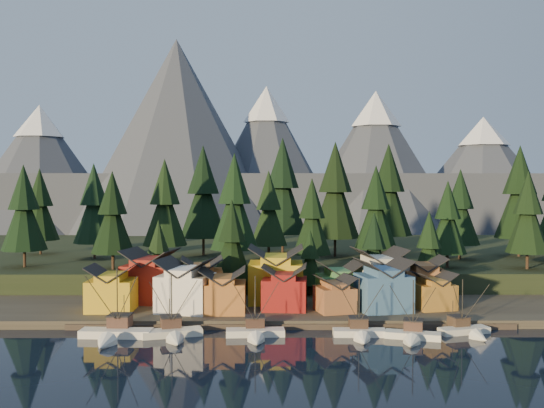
{
  "coord_description": "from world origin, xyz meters",
  "views": [
    {
      "loc": [
        -4.02,
        -91.43,
        25.98
      ],
      "look_at": [
        -3.34,
        30.0,
        21.74
      ],
      "focal_mm": 40.0,
      "sensor_mm": 36.0,
      "label": 1
    }
  ],
  "objects_px": {
    "boat_0": "(114,326)",
    "house_front_0": "(111,287)",
    "boat_4": "(360,325)",
    "house_front_1": "(186,284)",
    "boat_5": "(413,328)",
    "house_back_0": "(150,274)",
    "boat_6": "(468,324)",
    "house_back_1": "(202,279)",
    "boat_2": "(256,325)",
    "boat_1": "(173,325)"
  },
  "relations": [
    {
      "from": "house_front_0",
      "to": "boat_5",
      "type": "bearing_deg",
      "value": -17.36
    },
    {
      "from": "boat_4",
      "to": "house_back_1",
      "type": "bearing_deg",
      "value": 144.65
    },
    {
      "from": "house_back_0",
      "to": "boat_0",
      "type": "bearing_deg",
      "value": -81.6
    },
    {
      "from": "boat_1",
      "to": "boat_4",
      "type": "distance_m",
      "value": 31.43
    },
    {
      "from": "boat_0",
      "to": "house_back_0",
      "type": "bearing_deg",
      "value": 89.46
    },
    {
      "from": "boat_0",
      "to": "boat_5",
      "type": "relative_size",
      "value": 1.25
    },
    {
      "from": "boat_5",
      "to": "boat_4",
      "type": "bearing_deg",
      "value": -175.89
    },
    {
      "from": "house_back_1",
      "to": "boat_0",
      "type": "bearing_deg",
      "value": -125.0
    },
    {
      "from": "boat_2",
      "to": "house_back_0",
      "type": "xyz_separation_m",
      "value": [
        -22.13,
        23.12,
        5.1
      ]
    },
    {
      "from": "house_back_0",
      "to": "house_front_1",
      "type": "bearing_deg",
      "value": -35.26
    },
    {
      "from": "boat_2",
      "to": "house_back_1",
      "type": "bearing_deg",
      "value": 114.36
    },
    {
      "from": "house_front_0",
      "to": "house_back_1",
      "type": "xyz_separation_m",
      "value": [
        16.55,
        7.17,
        0.35
      ]
    },
    {
      "from": "boat_0",
      "to": "house_back_0",
      "type": "relative_size",
      "value": 1.15
    },
    {
      "from": "house_front_1",
      "to": "house_back_0",
      "type": "distance_m",
      "value": 12.47
    },
    {
      "from": "boat_5",
      "to": "house_front_1",
      "type": "relative_size",
      "value": 0.94
    },
    {
      "from": "house_front_1",
      "to": "house_back_0",
      "type": "bearing_deg",
      "value": 145.35
    },
    {
      "from": "boat_5",
      "to": "house_front_1",
      "type": "height_order",
      "value": "house_front_1"
    },
    {
      "from": "boat_4",
      "to": "boat_6",
      "type": "relative_size",
      "value": 1.05
    },
    {
      "from": "boat_0",
      "to": "house_front_0",
      "type": "relative_size",
      "value": 1.55
    },
    {
      "from": "boat_0",
      "to": "house_front_1",
      "type": "bearing_deg",
      "value": 59.31
    },
    {
      "from": "house_front_1",
      "to": "boat_4",
      "type": "bearing_deg",
      "value": -11.65
    },
    {
      "from": "boat_1",
      "to": "house_front_0",
      "type": "bearing_deg",
      "value": 117.67
    },
    {
      "from": "house_front_0",
      "to": "house_front_1",
      "type": "distance_m",
      "value": 14.32
    },
    {
      "from": "boat_6",
      "to": "boat_1",
      "type": "bearing_deg",
      "value": 166.16
    },
    {
      "from": "boat_5",
      "to": "boat_6",
      "type": "distance_m",
      "value": 10.75
    },
    {
      "from": "boat_0",
      "to": "house_front_0",
      "type": "height_order",
      "value": "boat_0"
    },
    {
      "from": "boat_0",
      "to": "boat_1",
      "type": "bearing_deg",
      "value": 7.44
    },
    {
      "from": "boat_2",
      "to": "house_front_0",
      "type": "bearing_deg",
      "value": 149.13
    },
    {
      "from": "house_back_0",
      "to": "boat_2",
      "type": "bearing_deg",
      "value": -34.42
    },
    {
      "from": "boat_5",
      "to": "house_back_1",
      "type": "bearing_deg",
      "value": 164.05
    },
    {
      "from": "house_front_1",
      "to": "house_back_0",
      "type": "relative_size",
      "value": 0.98
    },
    {
      "from": "boat_4",
      "to": "house_front_1",
      "type": "bearing_deg",
      "value": 157.47
    },
    {
      "from": "boat_5",
      "to": "boat_2",
      "type": "bearing_deg",
      "value": -167.65
    },
    {
      "from": "boat_6",
      "to": "house_back_1",
      "type": "distance_m",
      "value": 51.91
    },
    {
      "from": "boat_2",
      "to": "house_back_1",
      "type": "distance_m",
      "value": 24.97
    },
    {
      "from": "boat_2",
      "to": "house_back_1",
      "type": "xyz_separation_m",
      "value": [
        -11.39,
        21.8,
        4.3
      ]
    },
    {
      "from": "boat_0",
      "to": "house_front_0",
      "type": "bearing_deg",
      "value": 108.52
    },
    {
      "from": "house_front_0",
      "to": "house_back_0",
      "type": "bearing_deg",
      "value": 55.24
    },
    {
      "from": "boat_2",
      "to": "boat_6",
      "type": "relative_size",
      "value": 1.09
    },
    {
      "from": "boat_0",
      "to": "boat_4",
      "type": "distance_m",
      "value": 41.19
    },
    {
      "from": "boat_0",
      "to": "boat_5",
      "type": "height_order",
      "value": "boat_0"
    },
    {
      "from": "boat_4",
      "to": "boat_5",
      "type": "height_order",
      "value": "boat_4"
    },
    {
      "from": "house_back_0",
      "to": "boat_6",
      "type": "bearing_deg",
      "value": -8.45
    },
    {
      "from": "boat_5",
      "to": "house_back_0",
      "type": "bearing_deg",
      "value": 168.93
    },
    {
      "from": "boat_6",
      "to": "house_front_0",
      "type": "xyz_separation_m",
      "value": [
        -64.14,
        13.07,
        4.1
      ]
    },
    {
      "from": "boat_4",
      "to": "house_back_1",
      "type": "xyz_separation_m",
      "value": [
        -28.99,
        21.78,
        4.31
      ]
    },
    {
      "from": "boat_1",
      "to": "boat_2",
      "type": "relative_size",
      "value": 1.03
    },
    {
      "from": "boat_5",
      "to": "house_front_1",
      "type": "bearing_deg",
      "value": 174.58
    },
    {
      "from": "boat_6",
      "to": "house_back_0",
      "type": "bearing_deg",
      "value": 143.88
    },
    {
      "from": "boat_5",
      "to": "boat_6",
      "type": "bearing_deg",
      "value": 34.46
    }
  ]
}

